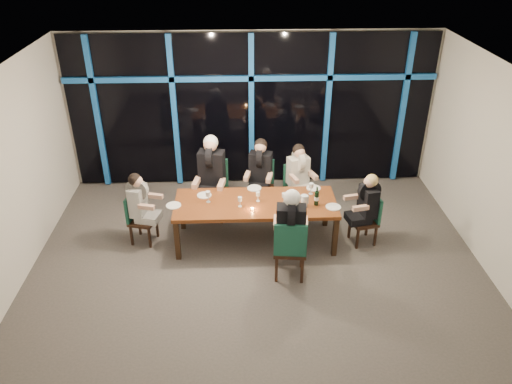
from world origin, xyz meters
TOP-DOWN VIEW (x-y plane):
  - room at (0.00, 0.00)m, footprint 7.04×7.00m
  - window_wall at (0.01, 2.93)m, footprint 6.86×0.43m
  - dining_table at (0.00, 0.80)m, footprint 2.60×1.00m
  - chair_far_left at (-0.72, 1.69)m, footprint 0.57×0.57m
  - chair_far_mid at (0.14, 1.88)m, footprint 0.53×0.53m
  - chair_far_right at (0.78, 1.82)m, footprint 0.53×0.53m
  - chair_end_left at (-1.92, 0.89)m, footprint 0.48×0.48m
  - chair_end_right at (1.84, 0.72)m, footprint 0.47×0.47m
  - chair_near_mid at (0.47, -0.19)m, footprint 0.52×0.52m
  - diner_far_left at (-0.73, 1.60)m, footprint 0.58×0.70m
  - diner_far_mid at (0.12, 1.80)m, footprint 0.53×0.64m
  - diner_far_right at (0.80, 1.75)m, footprint 0.54×0.61m
  - diner_end_left at (-1.85, 0.87)m, footprint 0.58×0.49m
  - diner_end_right at (1.77, 0.71)m, footprint 0.57×0.47m
  - diner_near_mid at (0.47, -0.10)m, footprint 0.53×0.66m
  - plate_far_left at (-0.83, 1.04)m, footprint 0.24×0.24m
  - plate_far_mid at (-0.00, 1.25)m, footprint 0.24×0.24m
  - plate_far_right at (0.99, 1.22)m, footprint 0.24×0.24m
  - plate_end_left at (-1.28, 0.73)m, footprint 0.24×0.24m
  - plate_end_right at (1.22, 0.59)m, footprint 0.24×0.24m
  - plate_near_mid at (0.53, 0.46)m, footprint 0.24×0.24m
  - wine_bottle at (0.96, 0.68)m, footprint 0.07×0.07m
  - water_pitcher at (0.76, 0.63)m, footprint 0.12×0.11m
  - tea_light at (-0.06, 0.58)m, footprint 0.05×0.05m
  - wine_glass_a at (-0.25, 0.68)m, footprint 0.07×0.07m
  - wine_glass_b at (0.04, 0.83)m, footprint 0.07×0.07m
  - wine_glass_c at (0.45, 0.76)m, footprint 0.07×0.07m
  - wine_glass_d at (-0.76, 0.83)m, footprint 0.07×0.07m
  - wine_glass_e at (0.92, 1.04)m, footprint 0.08×0.08m

SIDE VIEW (x-z plane):
  - chair_end_right at x=1.84m, z-range 0.05..0.90m
  - chair_end_left at x=-1.92m, z-range 0.05..0.91m
  - chair_far_right at x=0.78m, z-range 0.05..0.94m
  - chair_far_mid at x=0.14m, z-range 0.06..1.01m
  - chair_near_mid at x=0.47m, z-range 0.06..1.08m
  - chair_far_left at x=-0.72m, z-range 0.06..1.12m
  - dining_table at x=0.00m, z-range 0.31..1.06m
  - plate_far_left at x=-0.83m, z-range 0.75..0.76m
  - plate_far_mid at x=0.00m, z-range 0.75..0.76m
  - plate_far_right at x=0.99m, z-range 0.75..0.76m
  - plate_end_left at x=-1.28m, z-range 0.75..0.76m
  - plate_end_right at x=1.22m, z-range 0.75..0.76m
  - plate_near_mid at x=0.53m, z-range 0.75..0.76m
  - tea_light at x=-0.06m, z-range 0.75..0.78m
  - diner_end_right at x=1.77m, z-range 0.40..1.24m
  - diner_end_left at x=-1.85m, z-range 0.40..1.24m
  - water_pitcher at x=0.76m, z-range 0.75..0.95m
  - diner_far_right at x=0.80m, z-range 0.42..1.29m
  - wine_glass_b at x=0.04m, z-range 0.79..0.96m
  - wine_bottle at x=0.96m, z-range 0.71..1.03m
  - wine_glass_a at x=-0.25m, z-range 0.79..0.96m
  - wine_glass_c at x=0.45m, z-range 0.79..0.97m
  - wine_glass_d at x=-0.76m, z-range 0.79..0.99m
  - wine_glass_e at x=0.92m, z-range 0.80..0.99m
  - diner_far_mid at x=0.12m, z-range 0.45..1.37m
  - diner_near_mid at x=0.47m, z-range 0.47..1.47m
  - diner_far_left at x=-0.73m, z-range 0.49..1.53m
  - window_wall at x=0.01m, z-range 0.08..3.02m
  - room at x=0.00m, z-range 0.51..3.53m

